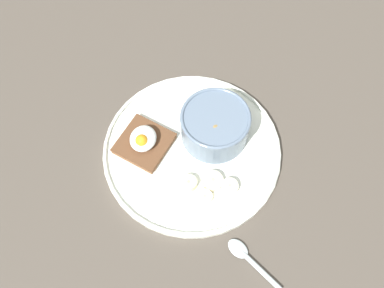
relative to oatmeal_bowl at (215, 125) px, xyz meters
The scene contains 10 objects.
ground_plane 7.06cm from the oatmeal_bowl, 142.88° to the left, with size 120.00×120.00×2.00cm, color #4D453C.
plate 5.89cm from the oatmeal_bowl, 142.88° to the left, with size 30.59×30.59×1.60cm.
oatmeal_bowl is the anchor object (origin of this frame).
toast_slice 12.49cm from the oatmeal_bowl, 115.51° to the left, with size 10.05×10.05×1.22cm.
poached_egg 12.30cm from the oatmeal_bowl, 116.07° to the left, with size 5.00×4.45×2.98cm.
banana_slice_front 12.18cm from the oatmeal_bowl, behind, with size 3.37×3.40×0.97cm.
banana_slice_left 9.39cm from the oatmeal_bowl, 167.22° to the right, with size 4.31×4.37×1.52cm.
banana_slice_back 10.73cm from the oatmeal_bowl, behind, with size 2.93×2.87×1.43cm.
banana_slice_right 10.59cm from the oatmeal_bowl, 151.67° to the right, with size 3.73×3.64×1.56cm.
spoon 22.14cm from the oatmeal_bowl, 151.86° to the right, with size 6.56×9.92×0.80cm.
Camera 1 is at (-31.59, -8.84, 68.57)cm, focal length 40.00 mm.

